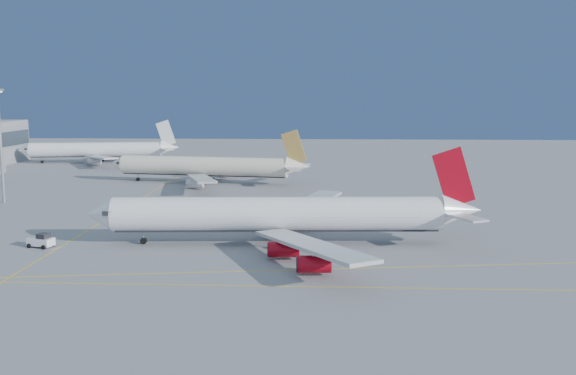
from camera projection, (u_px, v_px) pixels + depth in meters
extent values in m
plane|color=slate|center=(302.00, 259.00, 97.86)|extent=(500.00, 500.00, 0.00)
cube|color=gold|center=(337.00, 287.00, 83.79)|extent=(90.00, 0.18, 0.02)
cube|color=gold|center=(301.00, 270.00, 91.93)|extent=(118.86, 16.88, 0.02)
cube|color=gold|center=(108.00, 218.00, 129.38)|extent=(0.18, 140.00, 0.02)
cylinder|color=white|center=(277.00, 214.00, 107.06)|extent=(55.05, 8.96, 5.68)
cone|color=white|center=(100.00, 214.00, 106.70)|extent=(4.74, 5.93, 5.68)
cone|color=white|center=(461.00, 210.00, 107.35)|extent=(7.16, 5.79, 5.39)
cube|color=black|center=(111.00, 211.00, 106.64)|extent=(1.89, 5.48, 0.69)
cube|color=#B7B7BC|center=(312.00, 245.00, 91.63)|extent=(18.34, 27.19, 0.54)
cube|color=#B7B7BC|center=(304.00, 206.00, 123.07)|extent=(15.54, 28.14, 0.54)
cube|color=maroon|center=(454.00, 178.00, 106.52)|extent=(7.54, 0.89, 10.35)
cylinder|color=gray|center=(143.00, 234.00, 107.29)|extent=(0.23, 0.23, 2.25)
cylinder|color=black|center=(144.00, 241.00, 107.46)|extent=(1.12, 0.75, 1.08)
cylinder|color=gray|center=(283.00, 239.00, 103.61)|extent=(0.31, 0.31, 2.25)
cylinder|color=black|center=(283.00, 246.00, 103.78)|extent=(1.13, 0.94, 1.08)
cylinder|color=gray|center=(283.00, 229.00, 111.55)|extent=(0.31, 0.31, 2.25)
cylinder|color=black|center=(283.00, 235.00, 111.71)|extent=(1.13, 0.94, 1.08)
cylinder|color=maroon|center=(284.00, 249.00, 96.91)|extent=(4.84, 2.72, 2.45)
cylinder|color=maroon|center=(314.00, 264.00, 88.54)|extent=(4.84, 2.72, 2.45)
cylinder|color=maroon|center=(283.00, 221.00, 118.24)|extent=(4.84, 2.72, 2.45)
cylinder|color=maroon|center=(304.00, 212.00, 126.71)|extent=(4.84, 2.72, 2.45)
cylinder|color=beige|center=(203.00, 166.00, 178.79)|extent=(48.12, 12.49, 5.25)
cone|color=beige|center=(117.00, 164.00, 183.92)|extent=(4.90, 5.82, 5.25)
cone|color=beige|center=(299.00, 166.00, 173.34)|extent=(7.13, 5.91, 4.99)
cube|color=black|center=(123.00, 162.00, 183.49)|extent=(2.22, 5.15, 0.64)
cube|color=#B7B7BC|center=(201.00, 178.00, 164.11)|extent=(12.16, 26.03, 0.51)
cube|color=#B7B7BC|center=(233.00, 166.00, 192.14)|extent=(18.60, 23.88, 0.51)
cube|color=#AF7C41|center=(294.00, 147.00, 172.86)|extent=(7.06, 1.49, 9.74)
cylinder|color=gray|center=(138.00, 176.00, 183.13)|extent=(0.22, 0.22, 2.12)
cylinder|color=black|center=(138.00, 179.00, 183.29)|extent=(1.10, 0.79, 1.01)
cylinder|color=gray|center=(202.00, 179.00, 175.46)|extent=(0.29, 0.29, 2.12)
cylinder|color=black|center=(202.00, 183.00, 175.62)|extent=(1.13, 0.97, 1.01)
cylinder|color=gray|center=(211.00, 176.00, 182.69)|extent=(0.29, 0.29, 2.12)
cylinder|color=black|center=(211.00, 179.00, 182.85)|extent=(1.13, 0.97, 1.01)
cylinder|color=#B7B7BC|center=(195.00, 183.00, 167.38)|extent=(4.72, 2.95, 2.30)
cylinder|color=#B7B7BC|center=(222.00, 172.00, 190.42)|extent=(4.72, 2.95, 2.30)
cylinder|color=white|center=(96.00, 150.00, 230.10)|extent=(46.50, 11.69, 5.18)
cone|color=white|center=(24.00, 150.00, 227.75)|extent=(4.85, 5.72, 5.18)
cone|color=white|center=(170.00, 147.00, 232.48)|extent=(7.11, 5.79, 4.92)
cube|color=black|center=(29.00, 149.00, 227.83)|extent=(2.16, 5.08, 0.65)
cube|color=#B7B7BC|center=(101.00, 157.00, 216.89)|extent=(17.96, 23.33, 0.51)
cube|color=#B7B7BC|center=(115.00, 150.00, 244.52)|extent=(12.18, 25.22, 0.51)
cube|color=silver|center=(166.00, 133.00, 231.59)|extent=(7.10, 1.42, 9.78)
cylinder|color=gray|center=(42.00, 159.00, 228.79)|extent=(0.22, 0.22, 2.13)
cylinder|color=black|center=(42.00, 162.00, 228.95)|extent=(1.10, 0.79, 1.02)
cylinder|color=gray|center=(97.00, 159.00, 227.01)|extent=(0.30, 0.30, 2.13)
cylinder|color=black|center=(97.00, 162.00, 227.17)|extent=(1.12, 0.97, 1.02)
cylinder|color=gray|center=(101.00, 157.00, 234.29)|extent=(0.30, 0.30, 2.13)
cylinder|color=black|center=(101.00, 160.00, 234.45)|extent=(1.12, 0.97, 1.02)
cylinder|color=#B7B7BC|center=(94.00, 162.00, 219.36)|extent=(4.72, 2.92, 2.31)
cylinder|color=#B7B7BC|center=(107.00, 155.00, 242.08)|extent=(4.72, 2.92, 2.31)
cube|color=white|center=(41.00, 242.00, 105.17)|extent=(4.60, 3.22, 1.25)
cube|color=black|center=(44.00, 236.00, 104.82)|extent=(2.12, 2.19, 0.94)
cylinder|color=black|center=(29.00, 246.00, 104.72)|extent=(0.81, 0.56, 0.73)
cylinder|color=black|center=(38.00, 243.00, 106.76)|extent=(0.81, 0.56, 0.73)
cylinder|color=black|center=(44.00, 247.00, 103.74)|extent=(0.81, 0.56, 0.73)
cylinder|color=black|center=(53.00, 244.00, 105.78)|extent=(0.81, 0.56, 0.73)
cylinder|color=gray|center=(1.00, 147.00, 145.62)|extent=(0.71, 0.71, 25.50)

